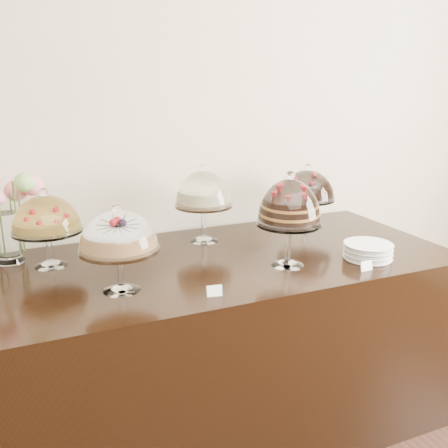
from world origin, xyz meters
name	(u,v)px	position (x,y,z in m)	size (l,w,h in m)	color
wall_back	(174,120)	(0.00, 3.00, 1.50)	(5.00, 0.04, 3.00)	beige
display_counter	(220,343)	(0.03, 2.45, 0.45)	(2.20, 1.00, 0.90)	black
cake_stand_sugar_sponge	(119,235)	(-0.47, 2.26, 1.13)	(0.31, 0.31, 0.36)	white
cake_stand_choco_layer	(289,206)	(0.28, 2.24, 1.18)	(0.29, 0.29, 0.43)	white
cake_stand_cheesecake	(203,192)	(0.06, 2.73, 1.16)	(0.30, 0.30, 0.40)	white
cake_stand_dark_choco	(307,188)	(0.67, 2.72, 1.13)	(0.31, 0.31, 0.37)	white
cake_stand_fruit_tart	(46,217)	(-0.71, 2.66, 1.12)	(0.31, 0.31, 0.36)	white
flower_vase	(7,207)	(-0.86, 2.79, 1.16)	(0.30, 0.27, 0.43)	white
plate_stack	(368,251)	(0.67, 2.17, 0.94)	(0.22, 0.22, 0.07)	white
price_card_left	(214,291)	(-0.15, 2.06, 0.92)	(0.06, 0.01, 0.04)	white
price_card_right	(366,266)	(0.56, 2.05, 0.92)	(0.06, 0.01, 0.04)	white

